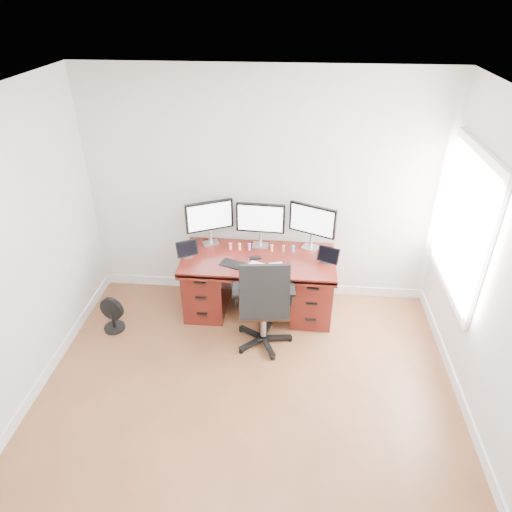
# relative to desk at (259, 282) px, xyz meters

# --- Properties ---
(ground) EXTENTS (4.50, 4.50, 0.00)m
(ground) POSITION_rel_desk_xyz_m (0.00, -1.83, -0.40)
(ground) COLOR brown
(ground) RESTS_ON ground
(back_wall) EXTENTS (4.00, 0.10, 2.70)m
(back_wall) POSITION_rel_desk_xyz_m (0.00, 0.42, 0.95)
(back_wall) COLOR silver
(back_wall) RESTS_ON ground
(desk) EXTENTS (1.70, 0.80, 0.75)m
(desk) POSITION_rel_desk_xyz_m (0.00, 0.00, 0.00)
(desk) COLOR #511510
(desk) RESTS_ON ground
(office_chair) EXTENTS (0.66, 0.65, 1.11)m
(office_chair) POSITION_rel_desk_xyz_m (0.10, -0.61, -0.04)
(office_chair) COLOR black
(office_chair) RESTS_ON ground
(floor_fan) EXTENTS (0.28, 0.23, 0.40)m
(floor_fan) POSITION_rel_desk_xyz_m (-1.59, -0.49, -0.21)
(floor_fan) COLOR black
(floor_fan) RESTS_ON ground
(monitor_left) EXTENTS (0.51, 0.27, 0.53)m
(monitor_left) POSITION_rel_desk_xyz_m (-0.58, 0.24, 0.68)
(monitor_left) COLOR silver
(monitor_left) RESTS_ON desk
(monitor_center) EXTENTS (0.55, 0.15, 0.53)m
(monitor_center) POSITION_rel_desk_xyz_m (-0.00, 0.24, 0.68)
(monitor_center) COLOR silver
(monitor_center) RESTS_ON desk
(monitor_right) EXTENTS (0.51, 0.26, 0.53)m
(monitor_right) POSITION_rel_desk_xyz_m (0.58, 0.24, 0.68)
(monitor_right) COLOR silver
(monitor_right) RESTS_ON desk
(tablet_left) EXTENTS (0.24, 0.17, 0.19)m
(tablet_left) POSITION_rel_desk_xyz_m (-0.79, -0.08, 0.43)
(tablet_left) COLOR silver
(tablet_left) RESTS_ON desk
(tablet_right) EXTENTS (0.25, 0.16, 0.19)m
(tablet_right) POSITION_rel_desk_xyz_m (0.76, -0.08, 0.43)
(tablet_right) COLOR silver
(tablet_right) RESTS_ON desk
(keyboard) EXTENTS (0.27, 0.19, 0.01)m
(keyboard) POSITION_rel_desk_xyz_m (0.03, -0.21, 0.36)
(keyboard) COLOR white
(keyboard) RESTS_ON desk
(trackpad) EXTENTS (0.18, 0.18, 0.01)m
(trackpad) POSITION_rel_desk_xyz_m (0.21, -0.20, 0.35)
(trackpad) COLOR silver
(trackpad) RESTS_ON desk
(drawing_tablet) EXTENTS (0.28, 0.23, 0.01)m
(drawing_tablet) POSITION_rel_desk_xyz_m (-0.28, -0.19, 0.35)
(drawing_tablet) COLOR black
(drawing_tablet) RESTS_ON desk
(phone) EXTENTS (0.14, 0.09, 0.01)m
(phone) POSITION_rel_desk_xyz_m (-0.04, -0.05, 0.35)
(phone) COLOR black
(phone) RESTS_ON desk
(figurine_pink) EXTENTS (0.04, 0.04, 0.09)m
(figurine_pink) POSITION_rel_desk_xyz_m (-0.33, 0.12, 0.40)
(figurine_pink) COLOR #DC5D88
(figurine_pink) RESTS_ON desk
(figurine_yellow) EXTENTS (0.04, 0.04, 0.09)m
(figurine_yellow) POSITION_rel_desk_xyz_m (-0.23, 0.12, 0.40)
(figurine_yellow) COLOR #D9BF66
(figurine_yellow) RESTS_ON desk
(figurine_purple) EXTENTS (0.04, 0.04, 0.09)m
(figurine_purple) POSITION_rel_desk_xyz_m (-0.12, 0.12, 0.40)
(figurine_purple) COLOR #8E6BD4
(figurine_purple) RESTS_ON desk
(figurine_orange) EXTENTS (0.04, 0.04, 0.09)m
(figurine_orange) POSITION_rel_desk_xyz_m (0.14, 0.12, 0.40)
(figurine_orange) COLOR #F1A74B
(figurine_orange) RESTS_ON desk
(figurine_brown) EXTENTS (0.04, 0.04, 0.09)m
(figurine_brown) POSITION_rel_desk_xyz_m (0.27, 0.12, 0.40)
(figurine_brown) COLOR olive
(figurine_brown) RESTS_ON desk
(figurine_blue) EXTENTS (0.04, 0.04, 0.09)m
(figurine_blue) POSITION_rel_desk_xyz_m (0.38, 0.12, 0.40)
(figurine_blue) COLOR #4476DB
(figurine_blue) RESTS_ON desk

